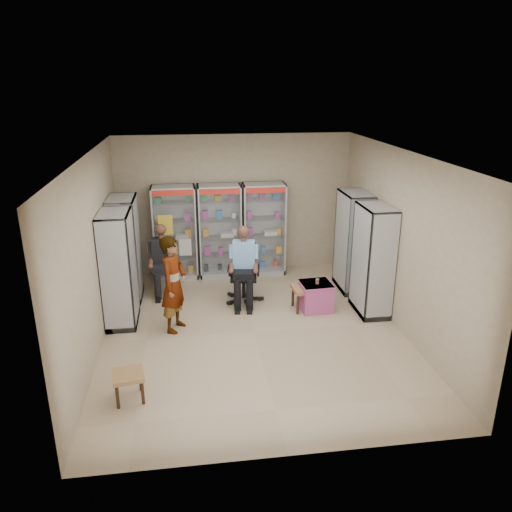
{
  "coord_description": "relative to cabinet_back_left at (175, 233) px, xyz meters",
  "views": [
    {
      "loc": [
        -1.02,
        -7.51,
        4.07
      ],
      "look_at": [
        0.14,
        0.7,
        1.12
      ],
      "focal_mm": 35.0,
      "sensor_mm": 36.0,
      "label": 1
    }
  ],
  "objects": [
    {
      "name": "cabinet_back_mid",
      "position": [
        0.95,
        0.0,
        0.0
      ],
      "size": [
        0.9,
        0.5,
        2.0
      ],
      "primitive_type": "cube",
      "color": "silver",
      "rests_on": "floor"
    },
    {
      "name": "seated_shopkeeper",
      "position": [
        1.29,
        -1.49,
        -0.28
      ],
      "size": [
        0.56,
        0.72,
        1.43
      ],
      "primitive_type": null,
      "rotation": [
        0.0,
        0.0,
        -0.14
      ],
      "color": "#79A8EF",
      "rests_on": "floor"
    },
    {
      "name": "woven_stool_b",
      "position": [
        -0.6,
        -4.37,
        -0.8
      ],
      "size": [
        0.46,
        0.46,
        0.4
      ],
      "primitive_type": "cube",
      "rotation": [
        0.0,
        0.0,
        0.16
      ],
      "color": "#AB7248",
      "rests_on": "floor"
    },
    {
      "name": "cabinet_back_right",
      "position": [
        1.9,
        0.0,
        0.0
      ],
      "size": [
        0.9,
        0.5,
        2.0
      ],
      "primitive_type": "cube",
      "color": "silver",
      "rests_on": "floor"
    },
    {
      "name": "pink_trunk",
      "position": [
        2.56,
        -2.01,
        -0.74
      ],
      "size": [
        0.58,
        0.56,
        0.53
      ],
      "primitive_type": "cube",
      "rotation": [
        0.0,
        0.0,
        0.06
      ],
      "color": "#BA4A7B",
      "rests_on": "floor"
    },
    {
      "name": "cabinet_right_near",
      "position": [
        3.53,
        -2.23,
        0.0
      ],
      "size": [
        0.9,
        0.5,
        2.0
      ],
      "primitive_type": "cube",
      "rotation": [
        0.0,
        0.0,
        1.57
      ],
      "color": "#B6B9BE",
      "rests_on": "floor"
    },
    {
      "name": "cabinet_back_left",
      "position": [
        0.0,
        0.0,
        0.0
      ],
      "size": [
        0.9,
        0.5,
        2.0
      ],
      "primitive_type": "cube",
      "color": "#ACAEB4",
      "rests_on": "floor"
    },
    {
      "name": "office_chair",
      "position": [
        1.29,
        -1.44,
        -0.44
      ],
      "size": [
        0.69,
        0.69,
        1.13
      ],
      "primitive_type": "cube",
      "rotation": [
        0.0,
        0.0,
        -0.14
      ],
      "color": "black",
      "rests_on": "floor"
    },
    {
      "name": "cabinet_left_near",
      "position": [
        -0.93,
        -2.03,
        0.0
      ],
      "size": [
        0.9,
        0.5,
        2.0
      ],
      "primitive_type": "cube",
      "rotation": [
        0.0,
        0.0,
        -1.57
      ],
      "color": "silver",
      "rests_on": "floor"
    },
    {
      "name": "cabinet_right_far",
      "position": [
        3.53,
        -1.13,
        0.0
      ],
      "size": [
        0.9,
        0.5,
        2.0
      ],
      "primitive_type": "cube",
      "rotation": [
        0.0,
        0.0,
        1.57
      ],
      "color": "#A8ABAF",
      "rests_on": "floor"
    },
    {
      "name": "tea_glass",
      "position": [
        2.58,
        -2.04,
        -0.42
      ],
      "size": [
        0.07,
        0.07,
        0.1
      ],
      "primitive_type": "cylinder",
      "color": "#621F08",
      "rests_on": "pink_trunk"
    },
    {
      "name": "room_shell",
      "position": [
        1.3,
        -2.73,
        0.97
      ],
      "size": [
        5.02,
        6.02,
        3.01
      ],
      "color": "tan",
      "rests_on": "ground"
    },
    {
      "name": "floor",
      "position": [
        1.3,
        -2.73,
        -1.0
      ],
      "size": [
        6.0,
        6.0,
        0.0
      ],
      "primitive_type": "plane",
      "color": "tan",
      "rests_on": "ground"
    },
    {
      "name": "standing_man",
      "position": [
        -0.0,
        -2.43,
        -0.17
      ],
      "size": [
        0.61,
        0.72,
        1.67
      ],
      "primitive_type": "imported",
      "rotation": [
        0.0,
        0.0,
        1.15
      ],
      "color": "#949497",
      "rests_on": "floor"
    },
    {
      "name": "seated_customer",
      "position": [
        -0.25,
        -0.78,
        -0.33
      ],
      "size": [
        0.44,
        0.6,
        1.34
      ],
      "primitive_type": null,
      "color": "black",
      "rests_on": "floor"
    },
    {
      "name": "wooden_chair",
      "position": [
        -0.25,
        -0.73,
        -0.53
      ],
      "size": [
        0.42,
        0.42,
        0.94
      ],
      "primitive_type": "cube",
      "color": "black",
      "rests_on": "floor"
    },
    {
      "name": "cabinet_left_far",
      "position": [
        -0.93,
        -0.93,
        0.0
      ],
      "size": [
        0.9,
        0.5,
        2.0
      ],
      "primitive_type": "cube",
      "rotation": [
        0.0,
        0.0,
        -1.57
      ],
      "color": "#B4B8BB",
      "rests_on": "floor"
    },
    {
      "name": "woven_stool_a",
      "position": [
        2.36,
        -1.98,
        -0.78
      ],
      "size": [
        0.47,
        0.47,
        0.44
      ],
      "primitive_type": "cube",
      "rotation": [
        0.0,
        0.0,
        0.05
      ],
      "color": "#A57245",
      "rests_on": "floor"
    }
  ]
}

